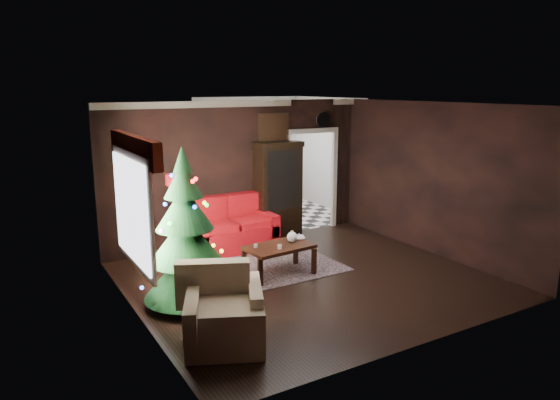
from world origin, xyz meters
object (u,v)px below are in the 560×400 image
kitchen_table (271,203)px  teapot (292,237)px  loveseat (231,224)px  curio_cabinet (278,193)px  armchair (225,309)px  floor_lamp (174,216)px  wall_clock (323,119)px  coffee_table (279,260)px  christmas_tree (185,235)px

kitchen_table → teapot: bearing=-113.6°
loveseat → kitchen_table: bearing=42.5°
curio_cabinet → kitchen_table: bearing=65.6°
armchair → kitchen_table: 6.07m
floor_lamp → armchair: size_ratio=1.50×
floor_lamp → wall_clock: size_ratio=4.66×
floor_lamp → coffee_table: (1.25, -1.56, -0.57)m
floor_lamp → kitchen_table: (2.95, 1.71, -0.45)m
curio_cabinet → teapot: bearing=-113.0°
curio_cabinet → teapot: curio_cabinet is taller
floor_lamp → kitchen_table: bearing=30.1°
coffee_table → teapot: (0.28, 0.05, 0.34)m
armchair → coffee_table: 2.46m
teapot → christmas_tree: bearing=-167.7°
floor_lamp → christmas_tree: bearing=-104.0°
christmas_tree → teapot: christmas_tree is taller
christmas_tree → coffee_table: christmas_tree is taller
wall_clock → floor_lamp: bearing=-172.5°
coffee_table → kitchen_table: 3.69m
curio_cabinet → christmas_tree: size_ratio=0.81×
floor_lamp → wall_clock: 3.85m
kitchen_table → christmas_tree: bearing=-133.1°
teapot → armchair: bearing=-139.0°
armchair → wall_clock: 5.81m
christmas_tree → kitchen_table: bearing=46.9°
armchair → coffee_table: size_ratio=0.90×
christmas_tree → armchair: bearing=-90.6°
coffee_table → kitchen_table: (1.70, 3.27, 0.12)m
christmas_tree → wall_clock: (3.98, 2.42, 1.33)m
curio_cabinet → wall_clock: size_ratio=5.94×
kitchen_table → loveseat: bearing=-137.5°
wall_clock → teapot: bearing=-134.8°
christmas_tree → wall_clock: wall_clock is taller
kitchen_table → wall_clock: bearing=-66.3°
loveseat → christmas_tree: christmas_tree is taller
loveseat → armchair: size_ratio=1.71×
christmas_tree → kitchen_table: christmas_tree is taller
loveseat → armchair: bearing=-116.2°
armchair → loveseat: bearing=88.1°
floor_lamp → christmas_tree: (-0.49, -1.95, 0.22)m
curio_cabinet → armchair: (-2.80, -3.57, -0.49)m
curio_cabinet → christmas_tree: christmas_tree is taller
loveseat → teapot: bearing=-76.1°
floor_lamp → coffee_table: bearing=-51.4°
floor_lamp → armchair: bearing=-98.7°
floor_lamp → armchair: floor_lamp is taller
floor_lamp → coffee_table: floor_lamp is taller
curio_cabinet → coffee_table: size_ratio=1.73×
curio_cabinet → kitchen_table: 1.67m
armchair → floor_lamp: bearing=105.6°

